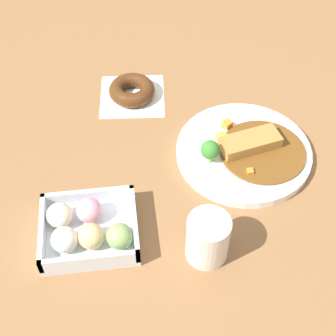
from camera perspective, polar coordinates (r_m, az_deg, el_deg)
ground_plane at (r=0.99m, az=2.19°, el=-0.04°), size 1.60×1.60×0.00m
curry_plate at (r=1.01m, az=8.78°, el=1.98°), size 0.27×0.27×0.07m
donut_box at (r=0.88m, az=-9.29°, el=-6.97°), size 0.17×0.15×0.06m
chocolate_ring_donut at (r=1.13m, az=-4.17°, el=8.87°), size 0.16×0.16×0.04m
coffee_mug at (r=0.84m, az=4.60°, el=-8.08°), size 0.07×0.07×0.09m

